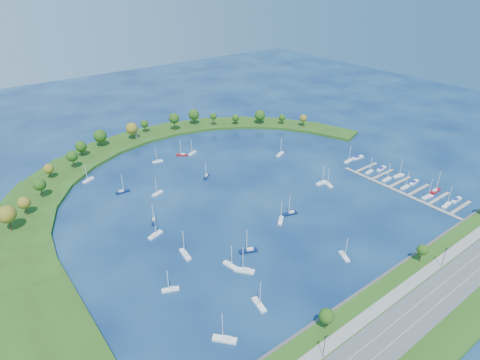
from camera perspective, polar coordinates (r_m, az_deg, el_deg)
ground at (r=251.62m, az=-0.21°, el=-1.55°), size 700.00×700.00×0.00m
south_shoreline at (r=188.07m, az=24.11°, el=-15.99°), size 420.00×43.10×11.60m
breakwater at (r=268.88m, az=-14.50°, el=-0.22°), size 286.74×247.64×2.00m
breakwater_trees at (r=309.84m, az=-13.12°, el=5.76°), size 238.25×94.12×15.20m
harbor_tower at (r=334.27m, az=-14.33°, el=6.08°), size 2.60×2.60×4.10m
dock_system at (r=274.87m, az=22.21°, el=-1.02°), size 24.28×82.00×1.60m
moored_boat_0 at (r=252.96m, az=-11.54°, el=-1.78°), size 7.89×4.18×11.17m
moored_boat_1 at (r=183.09m, az=-9.77°, el=-14.86°), size 7.67×4.86×10.95m
moored_boat_2 at (r=259.77m, az=-16.22°, el=-1.53°), size 8.77×3.27×12.60m
moored_boat_3 at (r=200.81m, az=1.18°, el=-9.86°), size 9.39×5.94×13.41m
moored_boat_4 at (r=200.27m, az=-7.73°, el=-10.28°), size 3.84×9.55×13.64m
moored_boat_5 at (r=301.00m, az=5.69°, el=3.71°), size 8.97×5.62×12.80m
moored_boat_6 at (r=215.85m, az=-11.85°, el=-7.51°), size 8.96×5.05×12.70m
moored_boat_7 at (r=203.88m, az=14.46°, el=-10.27°), size 5.25×8.15×11.66m
moored_boat_8 at (r=280.87m, az=-20.56°, el=0.06°), size 8.45×5.70×12.16m
moored_boat_9 at (r=174.42m, az=2.69°, el=-17.02°), size 4.09×9.04×12.84m
moored_boat_10 at (r=294.23m, az=-11.52°, el=2.65°), size 7.67×3.46×10.89m
moored_boat_11 at (r=268.24m, az=-4.77°, el=0.55°), size 7.24×6.65×11.31m
moored_boat_12 at (r=223.67m, az=5.76°, el=-5.60°), size 7.51×6.89×11.72m
moored_boat_13 at (r=227.06m, az=-12.03°, el=-5.58°), size 5.88×8.29×12.02m
moored_boat_14 at (r=264.69m, az=11.43°, el=-0.34°), size 8.57×2.81×12.43m
moored_boat_15 at (r=263.91m, az=12.32°, el=-0.53°), size 4.83×8.58×12.17m
moored_boat_16 at (r=303.46m, az=-6.69°, el=3.85°), size 7.95×5.07×11.36m
moored_boat_17 at (r=230.04m, az=7.07°, el=-4.63°), size 8.86×4.62×12.54m
moored_boat_18 at (r=301.36m, az=-8.18°, el=3.58°), size 7.90×7.06×12.21m
moored_boat_19 at (r=192.42m, az=-1.35°, el=-11.85°), size 3.81×8.57×12.17m
moored_boat_20 at (r=162.35m, az=-2.14°, el=-21.44°), size 8.03×8.70×13.62m
moored_boat_21 at (r=189.55m, az=0.66°, el=-12.56°), size 7.77×8.94×13.67m
docked_boat_0 at (r=264.84m, az=27.09°, el=-3.11°), size 8.80×3.25×12.65m
docked_boat_1 at (r=273.47m, az=28.18°, el=-2.47°), size 8.81×2.75×1.78m
docked_boat_2 at (r=268.98m, az=24.89°, el=-2.11°), size 8.52×3.22×12.22m
docked_boat_3 at (r=277.85m, az=25.80°, el=-1.34°), size 9.51×3.09×13.80m
docked_boat_4 at (r=274.89m, az=22.22°, el=-0.89°), size 7.67×2.19×11.25m
docked_boat_5 at (r=283.40m, az=23.31°, el=-0.29°), size 8.87×3.39×1.76m
docked_boat_6 at (r=280.64m, az=19.97°, el=0.15°), size 8.16×2.57×11.88m
docked_boat_7 at (r=288.06m, az=21.43°, el=0.61°), size 8.83×3.50×12.63m
docked_boat_8 at (r=287.08m, az=17.76°, el=1.16°), size 7.67×2.90×11.01m
docked_boat_9 at (r=294.13m, az=19.29°, el=1.52°), size 9.60×3.96×1.90m
docked_boat_10 at (r=298.97m, az=15.02°, el=2.66°), size 8.41×3.36×12.02m
docked_boat_11 at (r=306.26m, az=16.23°, el=3.08°), size 10.13×3.58×2.03m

